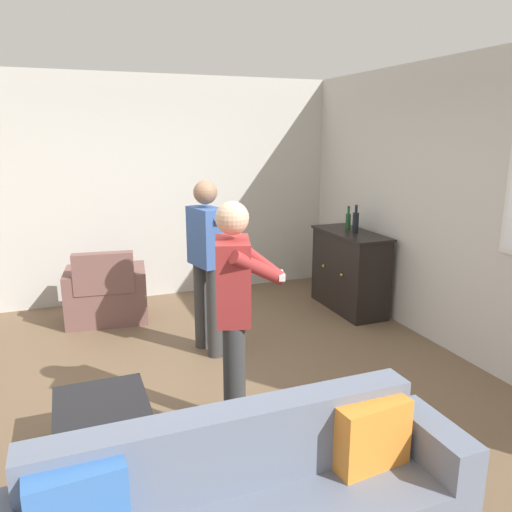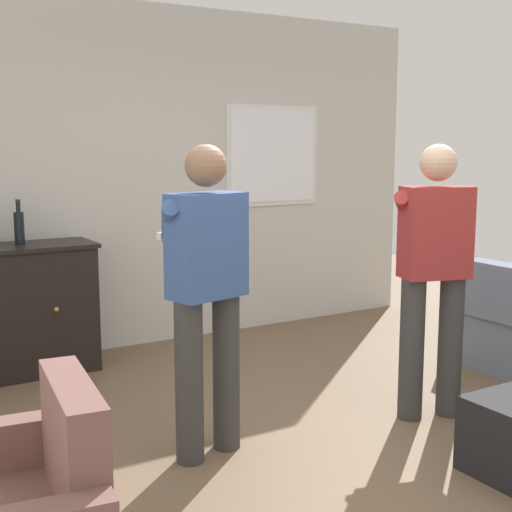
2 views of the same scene
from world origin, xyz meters
name	(u,v)px [view 1 (image 1 of 2)]	position (x,y,z in m)	size (l,w,h in m)	color
ground	(188,389)	(0.00, 0.00, 0.00)	(10.40, 10.40, 0.00)	brown
wall_back_with_window	(456,208)	(0.03, 2.66, 1.40)	(5.20, 0.15, 2.80)	beige
wall_side_left	(135,190)	(-2.66, 0.00, 1.40)	(0.12, 5.20, 2.80)	beige
armchair	(107,296)	(-1.89, -0.48, 0.29)	(0.74, 0.95, 0.85)	brown
sideboard_cabinet	(349,271)	(-1.24, 2.30, 0.48)	(1.12, 0.49, 0.96)	black
bottle_wine_green	(348,221)	(-1.39, 2.35, 1.07)	(0.06, 0.06, 0.28)	#1E4C23
bottle_liquor_amber	(356,222)	(-1.19, 2.33, 1.09)	(0.07, 0.07, 0.33)	black
ottoman	(103,427)	(0.64, -0.73, 0.20)	(0.59, 0.59, 0.40)	black
person_standing_left	(208,259)	(-0.68, 0.39, 0.94)	(0.54, 0.51, 1.68)	#383838
person_standing_right	(235,311)	(0.76, 0.17, 0.94)	(0.53, 0.52, 1.68)	#383838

